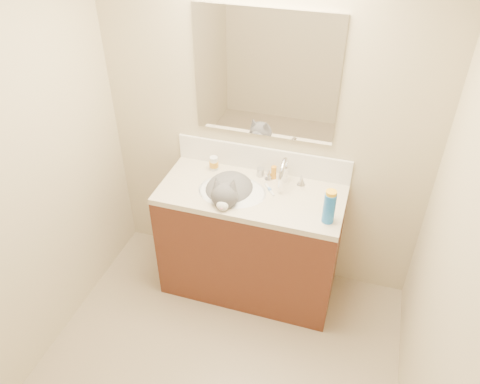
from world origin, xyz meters
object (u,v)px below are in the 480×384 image
Objects in this scene: vanity_cabinet at (250,243)px; amber_bottle at (274,172)px; cat at (229,193)px; spray_can at (329,208)px; pill_bottle at (214,163)px; basin at (232,200)px; faucet at (284,174)px; silver_jar at (260,172)px.

vanity_cabinet is 13.22× the size of amber_bottle.
cat is 0.68m from spray_can.
cat is 4.75× the size of pill_bottle.
cat reaches higher than pill_bottle.
basin is at bearing -134.36° from amber_bottle.
silver_jar is at bearing 161.84° from faucet.
amber_bottle is at bearing 35.18° from cat.
pill_bottle reaches higher than basin.
vanity_cabinet is at bearing -92.27° from silver_jar.
spray_can is (0.63, -0.12, 0.17)m from basin.
pill_bottle is (-0.32, 0.17, 0.50)m from vanity_cabinet.
amber_bottle is (0.42, 0.02, -0.00)m from pill_bottle.
basin is at bearing -119.73° from silver_jar.
faucet is at bearing 29.12° from basin.
cat reaches higher than amber_bottle.
cat is at bearing 170.43° from spray_can.
silver_jar reaches higher than basin.
spray_can is at bearing -33.80° from silver_jar.
spray_can is at bearing -17.98° from cat.
basin is at bearing -165.96° from vanity_cabinet.
spray_can is at bearing -20.93° from pill_bottle.
vanity_cabinet is 2.67× the size of basin.
amber_bottle reaches higher than vanity_cabinet.
silver_jar is 0.61m from spray_can.
pill_bottle is 1.10× the size of amber_bottle.
basin is (-0.12, -0.03, 0.38)m from vanity_cabinet.
silver_jar is at bearing 3.70° from pill_bottle.
vanity_cabinet is 0.46m from cat.
pill_bottle is (-0.20, 0.20, 0.12)m from basin.
faucet is 0.50m from pill_bottle.
vanity_cabinet is at bearing 14.04° from basin.
basin reaches higher than vanity_cabinet.
spray_can is at bearing -40.21° from faucet.
vanity_cabinet is 0.54m from amber_bottle.
spray_can reaches higher than basin.
silver_jar is (0.01, 0.19, 0.48)m from vanity_cabinet.
spray_can is at bearing -15.80° from vanity_cabinet.
spray_can is at bearing -39.26° from amber_bottle.
vanity_cabinet is at bearing -28.54° from pill_bottle.
vanity_cabinet is 0.58m from faucet.
vanity_cabinet is at bearing 164.20° from spray_can.
faucet is 2.80× the size of pill_bottle.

